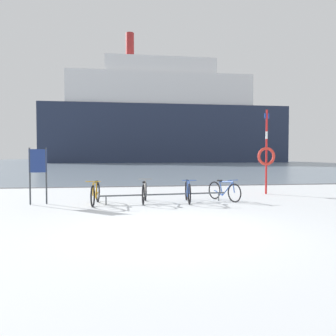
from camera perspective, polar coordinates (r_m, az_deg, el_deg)
ground at (r=60.83m, az=-6.98°, el=0.71°), size 80.00×132.00×0.08m
bike_rack at (r=11.22m, az=-0.58°, el=-4.56°), size 4.28×0.47×0.31m
bicycle_0 at (r=11.07m, az=-12.25°, el=-4.25°), size 0.46×1.77×0.79m
bicycle_1 at (r=11.21m, az=-4.04°, el=-4.14°), size 0.46×1.64×0.78m
bicycle_2 at (r=11.32m, az=3.39°, el=-4.05°), size 0.46×1.71×0.79m
bicycle_3 at (r=11.88m, az=9.53°, el=-3.86°), size 0.76×1.53×0.75m
info_sign at (r=11.56m, az=-21.25°, el=0.28°), size 0.55×0.13×1.83m
rescue_post at (r=14.19m, az=16.40°, el=2.26°), size 0.75×0.11×3.42m
ferry_ship at (r=71.42m, az=-0.64°, el=8.17°), size 50.32×9.44×26.68m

